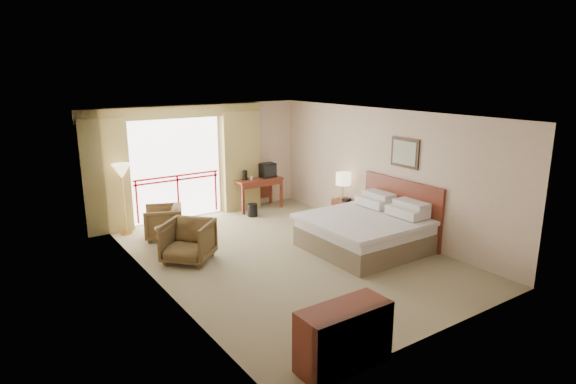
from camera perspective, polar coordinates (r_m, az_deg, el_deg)
floor at (r=9.37m, az=-0.11°, el=-7.48°), size 7.00×7.00×0.00m
ceiling at (r=8.75m, az=-0.12°, el=9.20°), size 7.00×7.00×0.00m
wall_back at (r=11.96m, az=-9.60°, el=3.80°), size 5.00×0.00×5.00m
wall_front at (r=6.49m, az=17.62°, el=-5.44°), size 5.00×0.00×5.00m
wall_left at (r=7.88m, az=-15.33°, el=-1.85°), size 0.00×7.00×7.00m
wall_right at (r=10.54m, az=11.21°, el=2.35°), size 0.00×7.00×7.00m
balcony_door at (r=11.66m, az=-13.10°, el=2.62°), size 2.40×0.00×2.40m
balcony_railing at (r=11.73m, az=-12.96°, el=0.75°), size 2.09×0.03×1.02m
curtain_left at (r=11.06m, az=-20.83°, el=1.71°), size 1.00×0.26×2.50m
curtain_right at (r=12.22m, az=-5.67°, el=3.67°), size 1.00×0.26×2.50m
valance at (r=11.39m, az=-13.29°, el=9.21°), size 4.40×0.22×0.28m
hvac_vent at (r=12.39m, az=-4.22°, el=8.98°), size 0.50×0.04×0.50m
bed at (r=9.69m, az=9.27°, el=-4.56°), size 2.13×2.06×0.97m
headboard at (r=10.28m, az=13.24°, el=-2.08°), size 0.06×2.10×1.30m
framed_art at (r=10.03m, az=13.67°, el=4.53°), size 0.04×0.72×0.60m
nightstand at (r=11.30m, az=6.63°, el=-2.28°), size 0.39×0.47×0.56m
table_lamp at (r=11.15m, az=6.58°, el=1.50°), size 0.34×0.34×0.61m
phone at (r=11.07m, az=6.99°, el=-0.93°), size 0.19×0.16×0.07m
desk at (r=12.37m, az=-3.79°, el=0.88°), size 1.23×0.59×0.80m
tv at (r=12.39m, az=-2.48°, el=2.61°), size 0.40×0.32×0.36m
coffee_maker at (r=12.09m, az=-5.11°, el=1.99°), size 0.14×0.14×0.25m
cup at (r=12.13m, az=-4.37°, el=1.68°), size 0.07×0.07×0.09m
wastebasket at (r=11.79m, az=-4.22°, el=-2.16°), size 0.29×0.29×0.31m
armchair_far at (r=10.64m, az=-14.46°, el=-5.28°), size 0.99×0.98×0.70m
armchair_near at (r=9.29m, az=-11.61°, el=-8.00°), size 1.19×1.19×0.78m
side_table at (r=9.76m, az=-14.21°, el=-4.96°), size 0.45×0.45×0.49m
book at (r=9.71m, az=-14.27°, el=-4.08°), size 0.24×0.26×0.02m
floor_lamp at (r=10.79m, az=-19.12°, el=2.04°), size 0.40×0.40×1.55m
dresser at (r=6.00m, az=6.65°, el=-16.68°), size 1.16×0.49×0.77m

